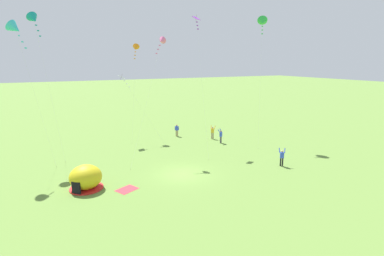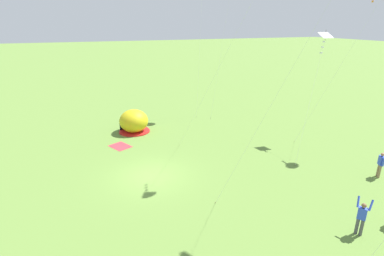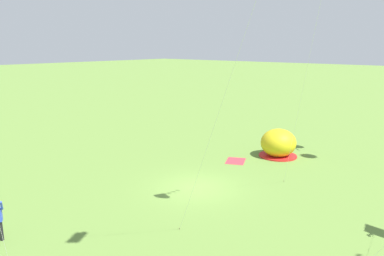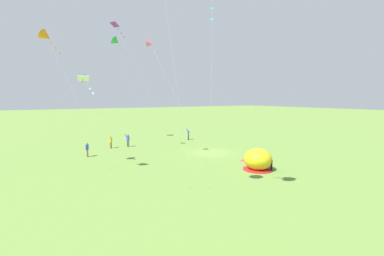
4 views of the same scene
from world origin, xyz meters
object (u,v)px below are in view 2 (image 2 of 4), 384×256
at_px(person_flying_kite, 362,217).
at_px(kite_white, 325,39).
at_px(popup_tent, 134,121).
at_px(person_watching_sky, 380,164).

bearing_deg(person_flying_kite, kite_white, 147.74).
bearing_deg(popup_tent, person_flying_kite, 21.96).
bearing_deg(kite_white, person_flying_kite, -32.26).
bearing_deg(person_flying_kite, person_watching_sky, 121.84).
height_order(person_watching_sky, person_flying_kite, person_flying_kite).
height_order(person_watching_sky, kite_white, kite_white).
xyz_separation_m(person_flying_kite, kite_white, (-10.96, 6.92, 7.35)).
distance_m(popup_tent, person_watching_sky, 19.55).
bearing_deg(person_watching_sky, popup_tent, -137.19).
bearing_deg(person_watching_sky, kite_white, 172.74).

